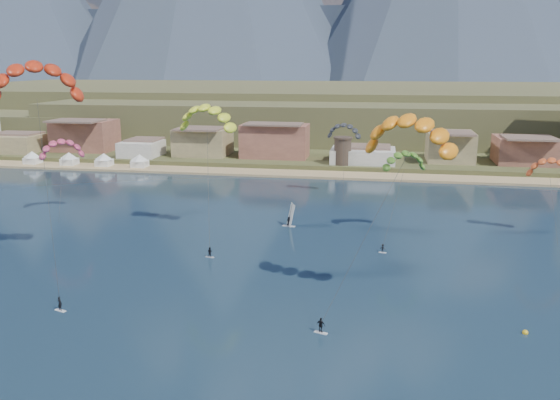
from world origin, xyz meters
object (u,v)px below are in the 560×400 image
Objects in this scene: watchtower at (343,151)px; kitesurfer_red at (35,75)px; windsurfer at (290,219)px; buoy at (525,333)px; kitesurfer_orange at (410,129)px; kitesurfer_yellow at (207,114)px; kitesurfer_green at (405,158)px.

watchtower is 0.24× the size of kitesurfer_red.
watchtower is 1.81× the size of windsurfer.
windsurfer is (32.60, 33.55, -29.49)m from kitesurfer_red.
watchtower is 11.77× the size of buoy.
kitesurfer_red is 1.23× the size of kitesurfer_orange.
kitesurfer_yellow is at bearing -152.01° from windsurfer.
windsurfer is 55.70m from buoy.
kitesurfer_red is (-38.86, -97.16, 24.63)m from watchtower.
kitesurfer_yellow is at bearing 146.12° from buoy.
buoy is at bearing -70.89° from kitesurfer_green.
kitesurfer_green is at bearing 88.37° from kitesurfer_orange.
kitesurfer_orange reaches higher than buoy.
watchtower reaches higher than windsurfer.
kitesurfer_orange is 29.27m from buoy.
buoy is (15.13, -5.38, -24.47)m from kitesurfer_orange.
kitesurfer_red is at bearing 176.67° from kitesurfer_orange.
buoy is (51.09, -34.31, -23.29)m from kitesurfer_yellow.
kitesurfer_green is (1.01, 35.38, -9.58)m from kitesurfer_orange.
kitesurfer_red reaches higher than kitesurfer_orange.
kitesurfer_red is at bearing -149.61° from kitesurfer_green.
kitesurfer_red is 32.35m from kitesurfer_yellow.
watchtower is 107.51m from kitesurfer_red.
kitesurfer_yellow reaches higher than windsurfer.
windsurfer is at bearing -95.62° from watchtower.
kitesurfer_orange is (35.96, -28.93, 1.18)m from kitesurfer_yellow.
kitesurfer_red is 55.30m from windsurfer.
kitesurfer_orange is 6.05× the size of windsurfer.
buoy is at bearing -33.88° from kitesurfer_yellow.
kitesurfer_orange is 39.34× the size of buoy.
windsurfer is at bearing 27.99° from kitesurfer_yellow.
windsurfer is (-21.35, 36.69, -23.08)m from kitesurfer_orange.
kitesurfer_red is 54.43m from kitesurfer_orange.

